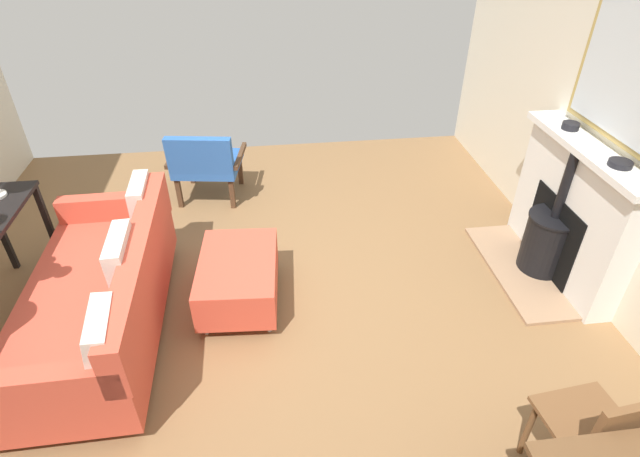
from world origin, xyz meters
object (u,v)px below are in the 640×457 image
object	(u,v)px
ottoman	(239,277)
armchair_accent	(206,162)
sofa	(103,295)
fireplace	(564,220)
dining_chair_near_fireplace	(602,432)
mantel_bowl_near	(571,125)
mantel_bowl_far	(621,163)

from	to	relation	value
ottoman	armchair_accent	size ratio (longest dim) A/B	1.10
sofa	armchair_accent	xyz separation A→B (m)	(-0.57, -1.72, 0.08)
ottoman	fireplace	bearing A→B (deg)	-178.14
armchair_accent	dining_chair_near_fireplace	world-z (taller)	dining_chair_near_fireplace
ottoman	dining_chair_near_fireplace	distance (m)	2.37
mantel_bowl_near	ottoman	world-z (taller)	mantel_bowl_near
fireplace	dining_chair_near_fireplace	size ratio (longest dim) A/B	1.65
fireplace	mantel_bowl_near	xyz separation A→B (m)	(-0.02, -0.30, 0.64)
ottoman	mantel_bowl_far	bearing A→B (deg)	175.02
mantel_bowl_far	dining_chair_near_fireplace	distance (m)	1.73
armchair_accent	fireplace	bearing A→B (deg)	152.64
mantel_bowl_far	sofa	xyz separation A→B (m)	(3.39, -0.03, -0.77)
armchair_accent	dining_chair_near_fireplace	size ratio (longest dim) A/B	0.93
mantel_bowl_near	mantel_bowl_far	world-z (taller)	mantel_bowl_near
sofa	fireplace	bearing A→B (deg)	-175.39
sofa	ottoman	size ratio (longest dim) A/B	2.21
ottoman	dining_chair_near_fireplace	world-z (taller)	dining_chair_near_fireplace
fireplace	armchair_accent	bearing A→B (deg)	-27.36
mantel_bowl_far	sofa	bearing A→B (deg)	-0.47
armchair_accent	dining_chair_near_fireplace	distance (m)	3.75
fireplace	armchair_accent	xyz separation A→B (m)	(2.80, -1.45, -0.06)
dining_chair_near_fireplace	armchair_accent	bearing A→B (deg)	-57.30
sofa	ottoman	distance (m)	0.91
fireplace	dining_chair_near_fireplace	distance (m)	1.87
dining_chair_near_fireplace	sofa	bearing A→B (deg)	-28.92
mantel_bowl_near	armchair_accent	size ratio (longest dim) A/B	0.17
fireplace	mantel_bowl_near	bearing A→B (deg)	-94.42
fireplace	ottoman	xyz separation A→B (m)	(2.48, 0.08, -0.24)
fireplace	mantel_bowl_far	xyz separation A→B (m)	(-0.02, 0.30, 0.63)
ottoman	armchair_accent	xyz separation A→B (m)	(0.31, -1.53, 0.18)
sofa	ottoman	bearing A→B (deg)	-167.82
mantel_bowl_near	sofa	size ratio (longest dim) A/B	0.07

